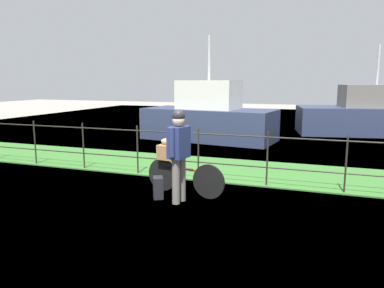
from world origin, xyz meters
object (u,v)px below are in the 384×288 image
wooden_crate (167,152)px  terrier_dog (168,141)px  bicycle_main (184,177)px  moored_boat_mid (374,116)px  backpack_on_paving (158,187)px  cyclist_person (179,148)px  moored_boat_near (209,118)px

wooden_crate → terrier_dog: (0.02, -0.00, 0.22)m
bicycle_main → wooden_crate: wooden_crate is taller
terrier_dog → moored_boat_mid: moored_boat_mid is taller
backpack_on_paving → moored_boat_mid: moored_boat_mid is taller
cyclist_person → moored_boat_near: moored_boat_near is taller
terrier_dog → backpack_on_paving: (-0.03, -0.44, -0.81)m
terrier_dog → moored_boat_mid: bearing=64.8°
backpack_on_paving → moored_boat_mid: size_ratio=0.06×
backpack_on_paving → bicycle_main: bearing=106.3°
wooden_crate → backpack_on_paving: bearing=-90.4°
wooden_crate → terrier_dog: bearing=-10.4°
backpack_on_paving → cyclist_person: bearing=49.3°
backpack_on_paving → moored_boat_near: bearing=160.8°
bicycle_main → terrier_dog: 0.76m
moored_boat_near → moored_boat_mid: 7.01m
moored_boat_mid → wooden_crate: bearing=-115.4°
bicycle_main → moored_boat_near: bearing=103.1°
bicycle_main → moored_boat_near: 6.77m
cyclist_person → moored_boat_mid: moored_boat_mid is taller
wooden_crate → backpack_on_paving: size_ratio=0.85×
wooden_crate → cyclist_person: cyclist_person is taller
cyclist_person → moored_boat_near: 7.23m
bicycle_main → terrier_dog: bearing=169.6°
cyclist_person → terrier_dog: bearing=128.9°
backpack_on_paving → moored_boat_mid: bearing=126.9°
bicycle_main → moored_boat_near: (-1.53, 6.57, 0.47)m
terrier_dog → wooden_crate: bearing=169.6°
bicycle_main → moored_boat_mid: (4.45, 10.24, 0.42)m
wooden_crate → backpack_on_paving: wooden_crate is taller
wooden_crate → terrier_dog: terrier_dog is taller
bicycle_main → terrier_dog: (-0.35, 0.06, 0.67)m
bicycle_main → terrier_dog: terrier_dog is taller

